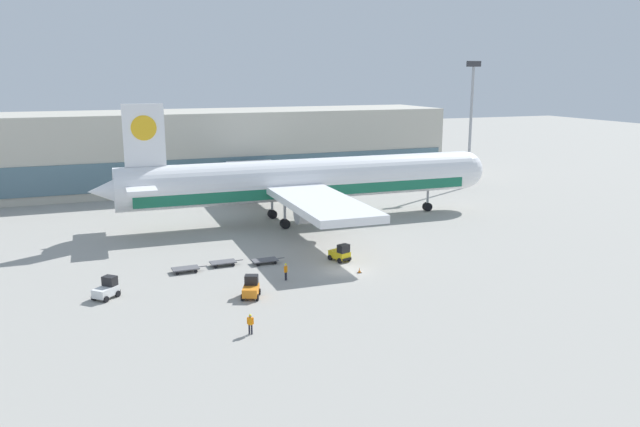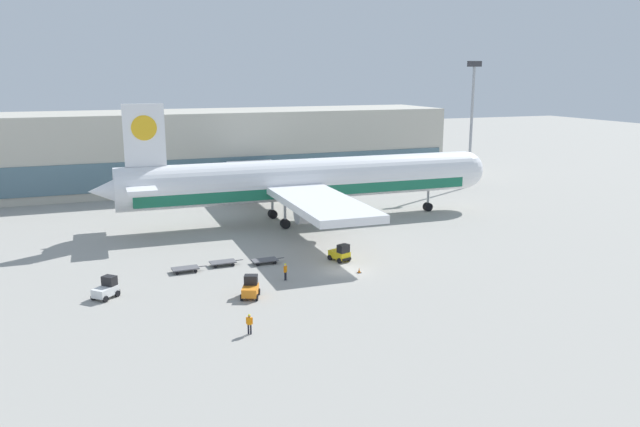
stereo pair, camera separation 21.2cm
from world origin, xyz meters
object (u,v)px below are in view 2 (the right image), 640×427
Objects in this scene: baggage_tug_far at (250,288)px; baggage_tug_mid at (106,289)px; baggage_dolly_second at (223,262)px; baggage_dolly_third at (265,260)px; traffic_cone_near at (359,270)px; light_mast at (472,115)px; baggage_tug_foreground at (340,253)px; airplane_main at (301,181)px; baggage_dolly_lead at (185,269)px; ground_crew_near at (285,270)px; ground_crew_far at (249,322)px.

baggage_tug_mid is at bearing 92.13° from baggage_tug_far.
baggage_tug_mid is 13.84m from baggage_dolly_second.
baggage_dolly_third is 6.75× the size of traffic_cone_near.
baggage_tug_foreground is (-40.63, -35.11, -12.44)m from light_mast.
baggage_dolly_lead is (-19.28, -17.81, -5.45)m from airplane_main.
baggage_tug_foreground is at bearing -14.70° from baggage_dolly_second.
baggage_tug_foreground reaches higher than baggage_dolly_second.
ground_crew_near is (-48.50, -39.35, -12.25)m from light_mast.
baggage_dolly_lead is (-4.57, 9.86, -0.49)m from baggage_tug_far.
ground_crew_far is (-55.38, -51.29, -12.30)m from light_mast.
traffic_cone_near is (14.94, 11.44, -0.74)m from ground_crew_far.
baggage_tug_foreground is at bearing -38.87° from baggage_tug_mid.
baggage_tug_mid is 17.70m from baggage_dolly_third.
baggage_tug_mid is 17.37m from ground_crew_near.
airplane_main is 21.48m from baggage_dolly_third.
airplane_main reaches higher than traffic_cone_near.
baggage_dolly_second is at bearing 81.56° from ground_crew_near.
baggage_tug_mid reaches higher than traffic_cone_near.
traffic_cone_near is (12.98, -7.69, -0.12)m from baggage_dolly_second.
ground_crew_near is 13.77m from ground_crew_far.
light_mast is at bearing 110.78° from baggage_tug_foreground.
airplane_main is at bearing 57.85° from baggage_dolly_third.
baggage_tug_far is at bearing -141.09° from light_mast.
baggage_tug_mid is at bearing 176.42° from traffic_cone_near.
ground_crew_far is (-2.29, -8.44, 0.14)m from baggage_tug_far.
baggage_tug_far reaches higher than traffic_cone_near.
airplane_main is at bearing 94.00° from ground_crew_far.
ground_crew_far reaches higher than baggage_dolly_lead.
baggage_tug_foreground reaches higher than traffic_cone_near.
light_mast is 8.25× the size of baggage_tug_far.
baggage_tug_mid is 1.53× the size of ground_crew_near.
ground_crew_near is 3.26× the size of traffic_cone_near.
ground_crew_near is (-10.13, -24.17, -4.78)m from airplane_main.
ground_crew_near is at bearing -57.36° from baggage_dolly_second.
baggage_tug_far is at bearing -117.00° from airplane_main.
light_mast reaches higher than baggage_dolly_second.
baggage_tug_mid is 0.74× the size of baggage_dolly_third.
light_mast reaches higher than ground_crew_far.
traffic_cone_near is at bearing -17.72° from baggage_tug_foreground.
baggage_tug_foreground reaches higher than ground_crew_near.
airplane_main is 15.60× the size of baggage_dolly_second.
baggage_tug_mid is 0.74× the size of baggage_dolly_second.
baggage_dolly_third is at bearing -145.92° from light_mast.
ground_crew_near reaches higher than ground_crew_far.
airplane_main is 40.20m from ground_crew_far.
baggage_tug_foreground is 8.54m from baggage_dolly_third.
baggage_dolly_lead is 18.54m from traffic_cone_near.
ground_crew_far is (-6.47, -18.20, 0.62)m from baggage_dolly_third.
baggage_tug_mid reaches higher than ground_crew_near.
baggage_tug_foreground is at bearing 76.86° from ground_crew_far.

